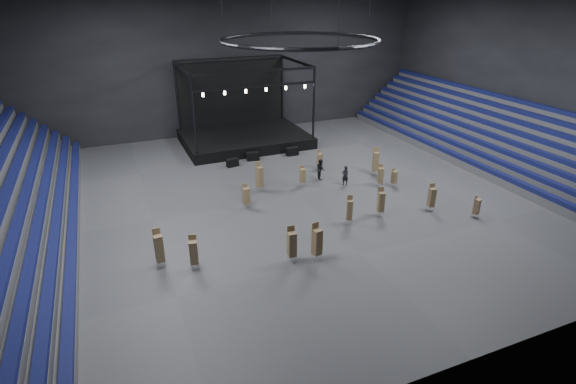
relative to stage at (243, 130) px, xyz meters
name	(u,v)px	position (x,y,z in m)	size (l,w,h in m)	color
floor	(298,195)	(0.00, -16.24, -1.45)	(50.00, 50.00, 0.00)	#424244
wall_back	(228,58)	(0.00, 4.76, 7.55)	(50.00, 0.20, 18.00)	black
wall_front	(509,193)	(0.00, -37.24, 7.55)	(50.00, 0.20, 18.00)	black
wall_right	(529,72)	(25.00, -16.24, 7.55)	(0.20, 42.00, 18.00)	black
bleachers_right	(499,144)	(22.94, -16.24, 0.28)	(7.20, 40.00, 6.40)	#4F4F52
stage	(243,130)	(0.00, 0.00, 0.00)	(14.00, 10.00, 9.20)	black
truss_ring	(300,40)	(0.00, -16.24, 11.55)	(12.30, 12.30, 5.15)	black
flight_case_left	(232,163)	(-3.42, -7.30, -1.05)	(1.20, 0.60, 0.80)	black
flight_case_mid	(253,156)	(-0.92, -6.39, -1.01)	(1.31, 0.66, 0.88)	black
flight_case_right	(292,151)	(3.53, -6.55, -1.01)	(1.32, 0.66, 0.88)	black
chair_stack_0	(194,252)	(-10.84, -24.21, -0.17)	(0.62, 0.62, 2.44)	silver
chair_stack_1	(394,177)	(8.76, -17.99, -0.49)	(0.54, 0.54, 1.78)	silver
chair_stack_2	(320,159)	(4.43, -11.43, -0.40)	(0.54, 0.54, 1.96)	silver
chair_stack_3	(477,206)	(11.19, -25.61, -0.44)	(0.56, 0.56, 1.88)	silver
chair_stack_4	(292,244)	(-4.72, -25.82, -0.09)	(0.56, 0.56, 2.60)	silver
chair_stack_5	(260,176)	(-2.87, -14.20, -0.03)	(0.66, 0.66, 2.77)	silver
chair_stack_6	(381,175)	(7.57, -17.56, -0.30)	(0.57, 0.57, 2.21)	silver
chair_stack_7	(376,161)	(8.72, -14.90, -0.01)	(0.69, 0.69, 2.82)	silver
chair_stack_8	(350,209)	(1.44, -22.62, -0.25)	(0.57, 0.57, 2.34)	silver
chair_stack_9	(159,248)	(-12.84, -23.11, -0.03)	(0.57, 0.57, 2.77)	silver
chair_stack_10	(303,175)	(1.10, -14.64, -0.39)	(0.45, 0.45, 1.99)	silver
chair_stack_11	(317,241)	(-3.11, -26.26, -0.03)	(0.65, 0.65, 2.74)	silver
chair_stack_12	(432,197)	(8.68, -23.26, -0.22)	(0.55, 0.55, 2.37)	silver
chair_stack_13	(381,201)	(4.39, -22.43, -0.20)	(0.55, 0.55, 2.42)	silver
chair_stack_14	(246,195)	(-5.06, -17.05, -0.30)	(0.59, 0.59, 2.14)	silver
man_center	(345,175)	(4.82, -15.92, -0.51)	(0.69, 0.45, 1.88)	black
crew_member	(321,169)	(3.40, -13.72, -0.47)	(0.95, 0.74, 1.96)	black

